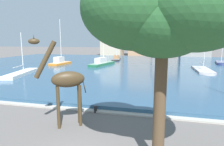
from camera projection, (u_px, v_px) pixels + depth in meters
The scene contains 15 objects.
harbor_water at pixel (143, 66), 38.47m from camera, with size 81.64×50.55×0.38m, color #2D5170.
quay_edge_coping at pixel (110, 112), 14.05m from camera, with size 81.64×0.50×0.12m, color #ADA89E.
giraffe_statue at pixel (65, 81), 11.53m from camera, with size 2.84×2.05×5.43m.
sailboat_white at pixel (24, 73), 28.55m from camera, with size 3.73×9.53×6.30m.
sailboat_orange at pixel (61, 63), 40.22m from camera, with size 2.56×6.22×9.38m.
sailboat_grey at pixel (203, 71), 30.84m from camera, with size 2.39×8.79×7.96m.
sailboat_green at pixel (104, 64), 39.28m from camera, with size 3.54×9.14×7.57m.
sailboat_navy at pixel (221, 64), 40.86m from camera, with size 2.78×6.10×8.42m.
sailboat_black at pixel (116, 59), 49.45m from camera, with size 2.85×8.00×9.14m.
shade_tree at pixel (162, 13), 7.04m from camera, with size 6.10×4.39×7.85m.
mooring_bollard at pixel (95, 109), 14.14m from camera, with size 0.24×0.24×0.50m, color #232326.
townhouse_narrow_midrow at pixel (112, 39), 67.60m from camera, with size 7.07×6.87×11.78m.
townhouse_corner_house at pixel (142, 37), 67.04m from camera, with size 8.46×6.71×12.99m.
townhouse_wide_warehouse at pixel (166, 44), 64.74m from camera, with size 8.48×6.82×8.09m.
townhouse_end_terrace at pixel (196, 36), 60.66m from camera, with size 8.77×6.27×13.02m.
Camera 1 is at (3.36, -6.50, 5.10)m, focal length 31.50 mm.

